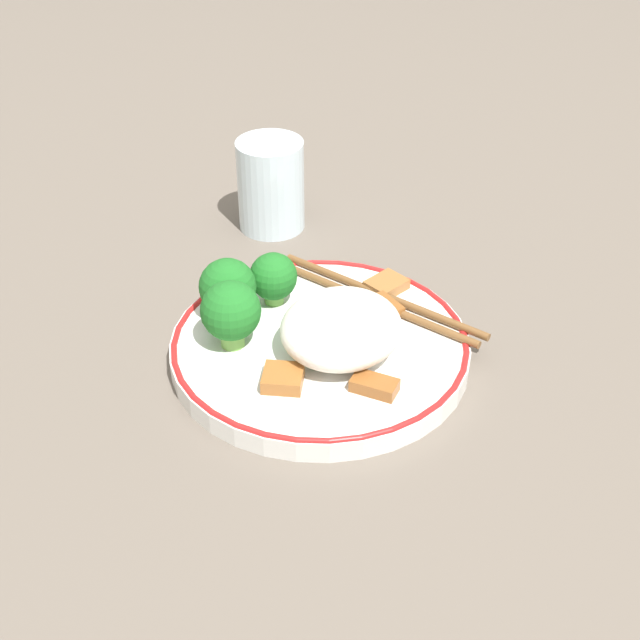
# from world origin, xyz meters

# --- Properties ---
(ground_plane) EXTENTS (3.00, 3.00, 0.00)m
(ground_plane) POSITION_xyz_m (0.00, 0.00, 0.00)
(ground_plane) COLOR #665B51
(plate) EXTENTS (0.24, 0.24, 0.02)m
(plate) POSITION_xyz_m (0.00, 0.00, 0.01)
(plate) COLOR white
(plate) RESTS_ON ground_plane
(rice_mound) EXTENTS (0.10, 0.09, 0.05)m
(rice_mound) POSITION_xyz_m (-0.00, 0.02, 0.04)
(rice_mound) COLOR white
(rice_mound) RESTS_ON plate
(broccoli_back_left) EXTENTS (0.04, 0.04, 0.05)m
(broccoli_back_left) POSITION_xyz_m (-0.01, -0.07, 0.04)
(broccoli_back_left) COLOR #72AD4C
(broccoli_back_left) RESTS_ON plate
(broccoli_back_center) EXTENTS (0.05, 0.05, 0.05)m
(broccoli_back_center) POSITION_xyz_m (0.02, -0.08, 0.04)
(broccoli_back_center) COLOR #72AD4C
(broccoli_back_center) RESTS_ON plate
(broccoli_back_right) EXTENTS (0.05, 0.05, 0.06)m
(broccoli_back_right) POSITION_xyz_m (0.05, -0.05, 0.05)
(broccoli_back_right) COLOR #72AD4C
(broccoli_back_right) RESTS_ON plate
(meat_near_front) EXTENTS (0.03, 0.04, 0.01)m
(meat_near_front) POSITION_xyz_m (0.02, 0.07, 0.02)
(meat_near_front) COLOR brown
(meat_near_front) RESTS_ON plate
(meat_near_left) EXTENTS (0.03, 0.03, 0.01)m
(meat_near_left) POSITION_xyz_m (-0.09, -0.01, 0.02)
(meat_near_left) COLOR #9E6633
(meat_near_left) RESTS_ON plate
(meat_near_right) EXTENTS (0.04, 0.04, 0.01)m
(meat_near_right) POSITION_xyz_m (0.06, 0.02, 0.02)
(meat_near_right) COLOR #995B28
(meat_near_right) RESTS_ON plate
(meat_near_back) EXTENTS (0.03, 0.04, 0.01)m
(meat_near_back) POSITION_xyz_m (-0.06, 0.01, 0.02)
(meat_near_back) COLOR brown
(meat_near_back) RESTS_ON plate
(chopsticks) EXTENTS (0.04, 0.20, 0.01)m
(chopsticks) POSITION_xyz_m (-0.07, -0.00, 0.02)
(chopsticks) COLOR brown
(chopsticks) RESTS_ON plate
(drinking_glass) EXTENTS (0.07, 0.07, 0.09)m
(drinking_glass) POSITION_xyz_m (-0.13, -0.18, 0.05)
(drinking_glass) COLOR silver
(drinking_glass) RESTS_ON ground_plane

